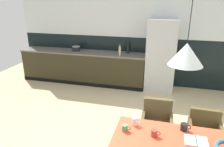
% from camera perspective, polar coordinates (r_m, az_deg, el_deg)
% --- Properties ---
extents(ground_plane, '(9.20, 9.20, 0.00)m').
position_cam_1_polar(ground_plane, '(3.79, 0.72, -18.88)').
color(ground_plane, tan).
extents(back_wall_splashback_dark, '(7.08, 0.12, 1.32)m').
position_cam_1_polar(back_wall_splashback_dark, '(6.11, 7.44, 3.48)').
color(back_wall_splashback_dark, black).
rests_on(back_wall_splashback_dark, ground).
extents(back_wall_panel_upper, '(7.08, 0.12, 1.32)m').
position_cam_1_polar(back_wall_panel_upper, '(5.88, 8.03, 15.95)').
color(back_wall_panel_upper, silver).
rests_on(back_wall_panel_upper, back_wall_splashback_dark).
extents(kitchen_counter, '(3.61, 0.63, 0.91)m').
position_cam_1_polar(kitchen_counter, '(6.23, -7.80, 1.81)').
color(kitchen_counter, '#2F2A18').
rests_on(kitchen_counter, ground).
extents(refrigerator_column, '(0.74, 0.60, 1.87)m').
position_cam_1_polar(refrigerator_column, '(5.66, 12.95, 4.65)').
color(refrigerator_column, '#ADAFB2').
rests_on(refrigerator_column, ground).
extents(dining_table, '(1.51, 0.78, 0.75)m').
position_cam_1_polar(dining_table, '(2.79, 16.63, -17.91)').
color(dining_table, '#DD5131').
rests_on(dining_table, ground).
extents(armchair_by_stool, '(0.50, 0.49, 0.82)m').
position_cam_1_polar(armchair_by_stool, '(3.57, 11.97, -11.76)').
color(armchair_by_stool, brown).
rests_on(armchair_by_stool, ground).
extents(armchair_corner_seat, '(0.50, 0.48, 0.74)m').
position_cam_1_polar(armchair_corner_seat, '(3.64, 23.59, -13.27)').
color(armchair_corner_seat, brown).
rests_on(armchair_corner_seat, ground).
extents(open_book, '(0.26, 0.21, 0.02)m').
position_cam_1_polar(open_book, '(2.83, 21.64, -16.47)').
color(open_book, white).
rests_on(open_book, dining_table).
extents(mug_dark_espresso, '(0.12, 0.07, 0.11)m').
position_cam_1_polar(mug_dark_espresso, '(2.92, 6.12, -12.61)').
color(mug_dark_espresso, white).
rests_on(mug_dark_espresso, dining_table).
extents(mug_glass_clear, '(0.12, 0.07, 0.08)m').
position_cam_1_polar(mug_glass_clear, '(2.80, 3.53, -14.37)').
color(mug_glass_clear, '#5B8456').
rests_on(mug_glass_clear, dining_table).
extents(mug_wide_latte, '(0.12, 0.08, 0.09)m').
position_cam_1_polar(mug_wide_latte, '(2.76, 11.29, -15.39)').
color(mug_wide_latte, '#B23D33').
rests_on(mug_wide_latte, dining_table).
extents(mug_white_ceramic, '(0.13, 0.09, 0.09)m').
position_cam_1_polar(mug_white_ceramic, '(2.96, 18.78, -13.42)').
color(mug_white_ceramic, black).
rests_on(mug_white_ceramic, dining_table).
extents(cooking_pot, '(0.24, 0.24, 0.16)m').
position_cam_1_polar(cooking_pot, '(6.19, -9.57, 6.64)').
color(cooking_pot, black).
rests_on(cooking_pot, kitchen_counter).
extents(bottle_vinegar_dark, '(0.06, 0.06, 0.29)m').
position_cam_1_polar(bottle_vinegar_dark, '(5.84, 4.29, 6.63)').
color(bottle_vinegar_dark, black).
rests_on(bottle_vinegar_dark, kitchen_counter).
extents(bottle_spice_small, '(0.06, 0.06, 0.28)m').
position_cam_1_polar(bottle_spice_small, '(5.62, 2.09, 6.07)').
color(bottle_spice_small, tan).
rests_on(bottle_spice_small, kitchen_counter).
extents(pendant_lamp_over_table_near, '(0.36, 0.36, 0.91)m').
position_cam_1_polar(pendant_lamp_over_table_near, '(2.34, 19.26, 4.90)').
color(pendant_lamp_over_table_near, black).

